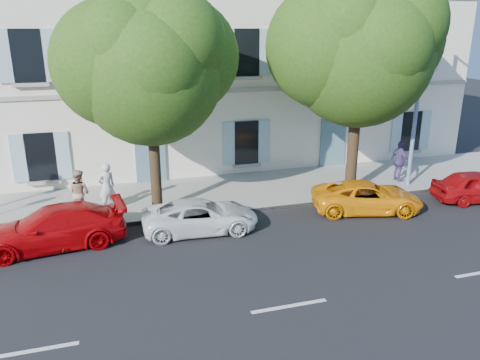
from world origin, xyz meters
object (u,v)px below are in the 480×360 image
object	(u,v)px
pedestrian_a	(107,187)
tree_left	(150,72)
car_white_coupe	(200,216)
street_lamp	(423,74)
car_red_coupe	(53,228)
tree_right	(360,55)
pedestrian_c	(400,161)
pedestrian_b	(79,193)
car_yellow_supercar	(367,197)
car_red_hatchback	(479,186)

from	to	relation	value
pedestrian_a	tree_left	bearing A→B (deg)	137.61
car_white_coupe	street_lamp	world-z (taller)	street_lamp
car_red_coupe	street_lamp	world-z (taller)	street_lamp
car_red_coupe	tree_right	distance (m)	12.61
car_red_coupe	pedestrian_c	xyz separation A→B (m)	(14.14, 2.31, 0.41)
street_lamp	pedestrian_b	xyz separation A→B (m)	(-13.45, 0.63, -3.86)
tree_left	tree_right	world-z (taller)	tree_right
street_lamp	pedestrian_b	bearing A→B (deg)	177.32
tree_right	pedestrian_c	xyz separation A→B (m)	(2.70, 0.56, -4.58)
car_yellow_supercar	pedestrian_c	distance (m)	3.93
tree_right	pedestrian_a	bearing A→B (deg)	176.15
car_red_hatchback	tree_left	size ratio (longest dim) A/B	0.46
pedestrian_a	car_red_coupe	bearing A→B (deg)	30.35
tree_left	street_lamp	world-z (taller)	street_lamp
car_white_coupe	tree_right	size ratio (longest dim) A/B	0.46
car_white_coupe	pedestrian_b	size ratio (longest dim) A/B	2.30
car_red_hatchback	pedestrian_c	world-z (taller)	pedestrian_c
car_red_hatchback	pedestrian_a	bearing A→B (deg)	87.61
pedestrian_b	car_white_coupe	bearing A→B (deg)	-172.66
car_red_coupe	pedestrian_b	distance (m)	2.34
car_red_hatchback	street_lamp	bearing A→B (deg)	50.07
car_red_coupe	pedestrian_c	size ratio (longest dim) A/B	2.47
tree_left	tree_right	bearing A→B (deg)	-0.51
car_red_coupe	car_red_hatchback	distance (m)	15.96
car_red_coupe	tree_left	world-z (taller)	tree_left
tree_left	pedestrian_b	distance (m)	5.00
car_red_hatchback	car_red_coupe	bearing A→B (deg)	97.37
car_white_coupe	car_yellow_supercar	xyz separation A→B (m)	(6.39, 0.00, 0.02)
tree_left	pedestrian_c	distance (m)	11.45
tree_right	car_red_coupe	bearing A→B (deg)	-171.26
pedestrian_c	car_red_hatchback	bearing A→B (deg)	-151.55
car_white_coupe	car_yellow_supercar	size ratio (longest dim) A/B	0.96
car_red_hatchback	pedestrian_b	xyz separation A→B (m)	(-15.18, 2.61, 0.38)
pedestrian_a	tree_right	bearing A→B (deg)	152.23
car_red_coupe	car_yellow_supercar	xyz separation A→B (m)	(11.10, -0.13, -0.08)
tree_left	pedestrian_b	size ratio (longest dim) A/B	4.61
car_yellow_supercar	street_lamp	size ratio (longest dim) A/B	0.49
pedestrian_a	pedestrian_c	bearing A→B (deg)	155.63
car_yellow_supercar	pedestrian_a	bearing A→B (deg)	89.34
pedestrian_a	pedestrian_b	world-z (taller)	pedestrian_a
car_red_hatchback	pedestrian_c	xyz separation A→B (m)	(-1.82, 2.75, 0.44)
tree_left	pedestrian_c	xyz separation A→B (m)	(10.66, 0.48, -4.13)
car_red_coupe	pedestrian_a	xyz separation A→B (m)	(1.74, 2.41, 0.40)
pedestrian_c	car_white_coupe	bearing A→B (deg)	99.49
car_red_coupe	pedestrian_b	xyz separation A→B (m)	(0.77, 2.18, 0.35)
pedestrian_c	car_yellow_supercar	bearing A→B (deg)	123.68
car_red_hatchback	tree_right	bearing A→B (deg)	73.02
car_white_coupe	tree_left	distance (m)	5.19
street_lamp	pedestrian_c	size ratio (longest dim) A/B	4.58
car_white_coupe	street_lamp	bearing A→B (deg)	-76.36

